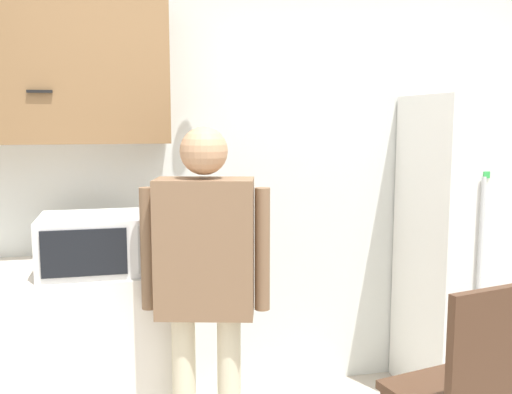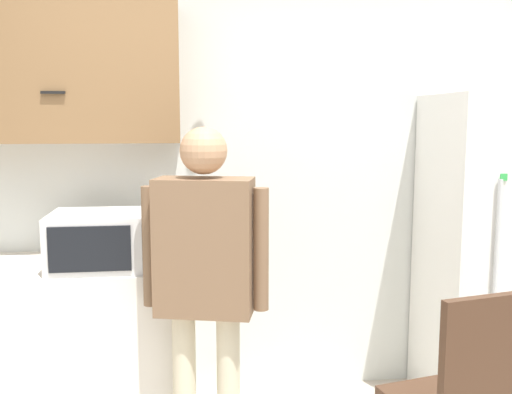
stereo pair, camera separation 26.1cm
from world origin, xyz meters
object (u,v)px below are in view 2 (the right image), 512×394
object	(u,v)px
person	(205,265)
chair	(464,394)
refrigerator	(501,252)
microwave	(106,240)

from	to	relation	value
person	chair	world-z (taller)	person
refrigerator	microwave	bearing A→B (deg)	-177.88
refrigerator	chair	distance (m)	1.23
microwave	refrigerator	world-z (taller)	refrigerator
refrigerator	chair	world-z (taller)	refrigerator
microwave	refrigerator	size ratio (longest dim) A/B	0.31
microwave	person	xyz separation A→B (m)	(0.49, -0.36, -0.06)
person	refrigerator	bearing A→B (deg)	29.11
refrigerator	chair	xyz separation A→B (m)	(-0.70, -0.95, -0.36)
microwave	refrigerator	bearing A→B (deg)	2.12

